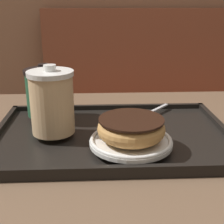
% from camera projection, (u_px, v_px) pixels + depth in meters
% --- Properties ---
extents(booth_bench, '(1.19, 0.44, 1.00)m').
position_uv_depth(booth_bench, '(158.00, 143.00, 1.66)').
color(booth_bench, brown).
rests_on(booth_bench, ground_plane).
extents(cafe_table, '(0.96, 0.79, 0.74)m').
position_uv_depth(cafe_table, '(121.00, 205.00, 0.75)').
color(cafe_table, brown).
rests_on(cafe_table, ground_plane).
extents(serving_tray, '(0.53, 0.35, 0.02)m').
position_uv_depth(serving_tray, '(112.00, 135.00, 0.71)').
color(serving_tray, black).
rests_on(serving_tray, cafe_table).
extents(coffee_cup_front, '(0.10, 0.10, 0.15)m').
position_uv_depth(coffee_cup_front, '(52.00, 102.00, 0.66)').
color(coffee_cup_front, '#E0B784').
rests_on(coffee_cup_front, serving_tray).
extents(coffee_cup_rear, '(0.10, 0.10, 0.13)m').
position_uv_depth(coffee_cup_rear, '(45.00, 92.00, 0.77)').
color(coffee_cup_rear, '#235638').
rests_on(coffee_cup_rear, serving_tray).
extents(plate_with_chocolate_donut, '(0.17, 0.17, 0.01)m').
position_uv_depth(plate_with_chocolate_donut, '(131.00, 141.00, 0.63)').
color(plate_with_chocolate_donut, white).
rests_on(plate_with_chocolate_donut, serving_tray).
extents(donut_chocolate_glazed, '(0.14, 0.14, 0.04)m').
position_uv_depth(donut_chocolate_glazed, '(131.00, 128.00, 0.62)').
color(donut_chocolate_glazed, tan).
rests_on(donut_chocolate_glazed, plate_with_chocolate_donut).
extents(spoon, '(0.11, 0.12, 0.01)m').
position_uv_depth(spoon, '(144.00, 115.00, 0.78)').
color(spoon, silver).
rests_on(spoon, serving_tray).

